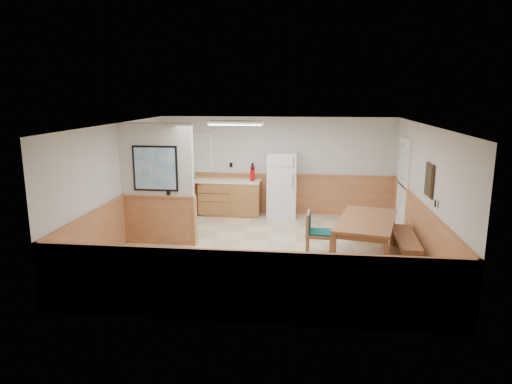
# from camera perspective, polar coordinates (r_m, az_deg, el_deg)

# --- Properties ---
(ground) EXTENTS (6.00, 6.00, 0.00)m
(ground) POSITION_cam_1_polar(r_m,az_deg,el_deg) (9.21, 1.25, -7.28)
(ground) COLOR tan
(ground) RESTS_ON ground
(ceiling) EXTENTS (6.00, 6.00, 0.02)m
(ceiling) POSITION_cam_1_polar(r_m,az_deg,el_deg) (8.70, 1.32, 8.44)
(ceiling) COLOR white
(ceiling) RESTS_ON back_wall
(back_wall) EXTENTS (6.00, 0.02, 2.50)m
(back_wall) POSITION_cam_1_polar(r_m,az_deg,el_deg) (11.81, 2.62, 3.31)
(back_wall) COLOR silver
(back_wall) RESTS_ON ground
(right_wall) EXTENTS (0.02, 6.00, 2.50)m
(right_wall) POSITION_cam_1_polar(r_m,az_deg,el_deg) (9.11, 20.43, -0.11)
(right_wall) COLOR silver
(right_wall) RESTS_ON ground
(left_wall) EXTENTS (0.02, 6.00, 2.50)m
(left_wall) POSITION_cam_1_polar(r_m,az_deg,el_deg) (9.61, -16.82, 0.75)
(left_wall) COLOR silver
(left_wall) RESTS_ON ground
(wainscot_back) EXTENTS (6.00, 0.04, 1.00)m
(wainscot_back) POSITION_cam_1_polar(r_m,az_deg,el_deg) (11.93, 2.58, -0.26)
(wainscot_back) COLOR #C37B4E
(wainscot_back) RESTS_ON ground
(wainscot_right) EXTENTS (0.04, 6.00, 1.00)m
(wainscot_right) POSITION_cam_1_polar(r_m,az_deg,el_deg) (9.28, 19.97, -4.63)
(wainscot_right) COLOR #C37B4E
(wainscot_right) RESTS_ON ground
(wainscot_left) EXTENTS (0.04, 6.00, 1.00)m
(wainscot_left) POSITION_cam_1_polar(r_m,az_deg,el_deg) (9.77, -16.45, -3.56)
(wainscot_left) COLOR #C37B4E
(wainscot_left) RESTS_ON ground
(partition_wall) EXTENTS (1.50, 0.20, 2.50)m
(partition_wall) POSITION_cam_1_polar(r_m,az_deg,el_deg) (9.53, -12.21, 0.79)
(partition_wall) COLOR silver
(partition_wall) RESTS_ON ground
(kitchen_counter) EXTENTS (2.20, 0.61, 1.00)m
(kitchen_counter) POSITION_cam_1_polar(r_m,az_deg,el_deg) (11.79, -3.39, -0.61)
(kitchen_counter) COLOR #AE783D
(kitchen_counter) RESTS_ON ground
(exterior_door) EXTENTS (0.07, 1.02, 2.15)m
(exterior_door) POSITION_cam_1_polar(r_m,az_deg,el_deg) (10.95, 17.86, 0.98)
(exterior_door) COLOR white
(exterior_door) RESTS_ON ground
(kitchen_window) EXTENTS (0.80, 0.04, 1.00)m
(kitchen_window) POSITION_cam_1_polar(r_m,az_deg,el_deg) (12.07, -7.40, 4.85)
(kitchen_window) COLOR white
(kitchen_window) RESTS_ON back_wall
(wall_painting) EXTENTS (0.04, 0.50, 0.60)m
(wall_painting) POSITION_cam_1_polar(r_m,az_deg,el_deg) (8.76, 20.82, 1.40)
(wall_painting) COLOR #372316
(wall_painting) RESTS_ON right_wall
(fluorescent_fixture) EXTENTS (1.20, 0.30, 0.09)m
(fluorescent_fixture) POSITION_cam_1_polar(r_m,az_deg,el_deg) (10.09, -2.58, 8.63)
(fluorescent_fixture) COLOR white
(fluorescent_fixture) RESTS_ON ceiling
(refrigerator) EXTENTS (0.73, 0.73, 1.64)m
(refrigerator) POSITION_cam_1_polar(r_m,az_deg,el_deg) (11.52, 3.25, 0.89)
(refrigerator) COLOR white
(refrigerator) RESTS_ON ground
(dining_table) EXTENTS (1.43, 2.17, 0.75)m
(dining_table) POSITION_cam_1_polar(r_m,az_deg,el_deg) (8.90, 13.63, -3.85)
(dining_table) COLOR #975E37
(dining_table) RESTS_ON ground
(dining_bench) EXTENTS (0.46, 1.66, 0.45)m
(dining_bench) POSITION_cam_1_polar(r_m,az_deg,el_deg) (9.08, 18.28, -5.90)
(dining_bench) COLOR #975E37
(dining_bench) RESTS_ON ground
(dining_chair) EXTENTS (0.73, 0.54, 0.85)m
(dining_chair) POSITION_cam_1_polar(r_m,az_deg,el_deg) (8.88, 7.33, -4.77)
(dining_chair) COLOR #975E37
(dining_chair) RESTS_ON ground
(fire_extinguisher) EXTENTS (0.13, 0.13, 0.46)m
(fire_extinguisher) POSITION_cam_1_polar(r_m,az_deg,el_deg) (11.55, -0.44, 2.37)
(fire_extinguisher) COLOR #AA0909
(fire_extinguisher) RESTS_ON kitchen_counter
(soap_bottle) EXTENTS (0.08, 0.08, 0.25)m
(soap_bottle) POSITION_cam_1_polar(r_m,az_deg,el_deg) (11.86, -7.81, 2.15)
(soap_bottle) COLOR green
(soap_bottle) RESTS_ON kitchen_counter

